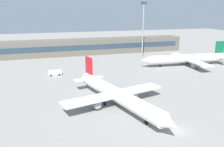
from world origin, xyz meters
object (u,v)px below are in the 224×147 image
at_px(airplane_mid, 186,59).
at_px(service_van_white, 55,73).
at_px(floodlight_tower_west, 143,26).
at_px(airplane_near, 117,95).

distance_m(airplane_mid, service_van_white, 61.29).
bearing_deg(floodlight_tower_west, airplane_near, -119.95).
bearing_deg(service_van_white, airplane_mid, -1.04).
bearing_deg(airplane_mid, floodlight_tower_west, 114.26).
distance_m(airplane_near, service_van_white, 40.24).
bearing_deg(airplane_near, service_van_white, 110.94).
height_order(airplane_near, service_van_white, airplane_near).
relative_size(airplane_near, airplane_mid, 0.96).
height_order(airplane_mid, service_van_white, airplane_mid).
height_order(service_van_white, floodlight_tower_west, floodlight_tower_west).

